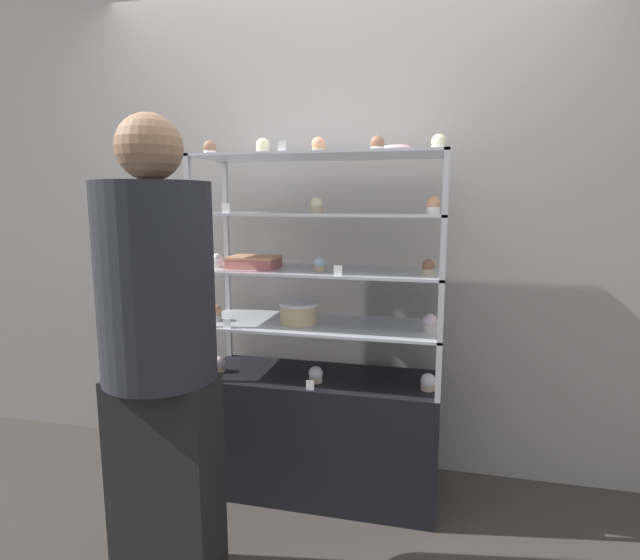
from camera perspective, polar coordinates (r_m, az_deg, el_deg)
The scene contains 32 objects.
ground_plane at distance 2.72m, azimuth 0.00°, elevation -22.76°, with size 20.00×20.00×0.00m, color #38332D.
back_wall at distance 2.66m, azimuth 1.78°, elevation 6.18°, with size 8.00×0.05×2.60m.
display_base at distance 2.57m, azimuth 0.00°, elevation -17.12°, with size 1.13×0.42×0.60m.
display_riser_lower at distance 2.39m, azimuth 0.00°, elevation -5.38°, with size 1.13×0.42×0.26m.
display_riser_middle at distance 2.33m, azimuth 0.00°, elevation 0.83°, with size 1.13×0.42×0.26m.
display_riser_upper at distance 2.31m, azimuth 0.00°, elevation 7.24°, with size 1.13×0.42×0.26m.
display_riser_top at distance 2.32m, azimuth 0.00°, elevation 13.69°, with size 1.13×0.42×0.26m.
layer_cake_centerpiece at distance 2.37m, azimuth -2.43°, elevation -3.73°, with size 0.19×0.19×0.10m.
sheet_cake_frosted at distance 2.40m, azimuth -7.55°, elevation 2.07°, with size 0.23×0.18×0.06m.
cupcake_0 at distance 2.55m, azimuth -11.52°, elevation -9.45°, with size 0.07×0.07×0.08m.
cupcake_1 at distance 2.36m, azimuth -0.46°, elevation -10.78°, with size 0.07×0.07×0.08m.
cupcake_2 at distance 2.32m, azimuth 12.25°, elevation -11.35°, with size 0.07×0.07×0.08m.
price_tag_0 at distance 2.27m, azimuth -1.17°, elevation -11.95°, with size 0.04×0.00×0.04m.
cupcake_3 at distance 2.48m, azimuth -11.93°, elevation -3.71°, with size 0.07×0.07×0.08m.
cupcake_4 at distance 2.28m, azimuth 12.47°, elevation -4.85°, with size 0.07×0.07×0.08m.
price_tag_1 at distance 2.32m, azimuth -10.59°, elevation -4.93°, with size 0.04×0.00×0.04m.
cupcake_5 at distance 2.45m, azimuth -11.67°, elevation 2.20°, with size 0.05×0.05×0.07m.
cupcake_6 at distance 2.26m, azimuth -0.08°, elevation 1.83°, with size 0.05×0.05×0.07m.
cupcake_7 at distance 2.21m, azimuth 12.27°, elevation 1.44°, with size 0.05×0.05×0.07m.
price_tag_2 at distance 2.12m, azimuth 2.06°, elevation 1.07°, with size 0.04×0.00×0.04m.
cupcake_8 at distance 2.38m, azimuth -13.09°, elevation 8.34°, with size 0.06×0.06×0.07m.
cupcake_9 at distance 2.25m, azimuth -0.47°, elevation 8.55°, with size 0.06×0.06×0.07m.
cupcake_10 at distance 2.14m, azimuth 12.84°, elevation 8.30°, with size 0.06×0.06×0.07m.
price_tag_3 at distance 2.25m, azimuth -10.72°, elevation 8.05°, with size 0.04×0.00×0.04m.
cupcake_11 at distance 2.44m, azimuth -12.49°, elevation 14.44°, with size 0.06×0.06×0.07m.
cupcake_12 at distance 2.30m, azimuth -6.55°, elevation 14.91°, with size 0.06×0.06×0.07m.
cupcake_13 at distance 2.25m, azimuth -0.17°, elevation 15.10°, with size 0.06×0.06×0.07m.
cupcake_14 at distance 2.22m, azimuth 6.56°, elevation 15.13°, with size 0.06×0.06×0.07m.
cupcake_15 at distance 2.22m, azimuth 13.40°, elevation 14.97°, with size 0.06×0.06×0.07m.
price_tag_4 at distance 2.17m, azimuth -4.39°, elevation 15.05°, with size 0.04×0.00×0.04m.
donut_glazed at distance 2.32m, azimuth 8.77°, elevation 14.49°, with size 0.13×0.13×0.04m.
customer_figure at distance 1.88m, azimuth -17.88°, elevation -7.13°, with size 0.40×0.40×1.72m.
Camera 1 is at (0.53, -2.25, 1.43)m, focal length 28.00 mm.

